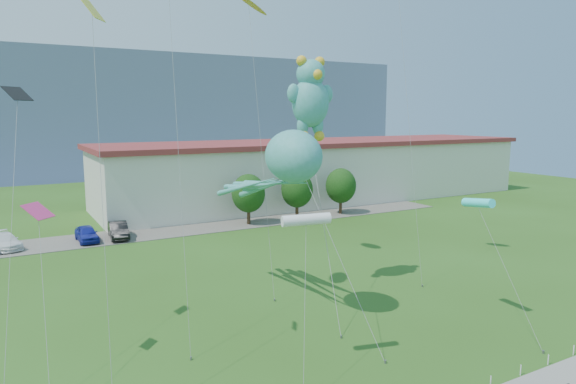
{
  "coord_description": "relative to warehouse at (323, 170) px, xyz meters",
  "views": [
    {
      "loc": [
        -12.85,
        -15.03,
        11.68
      ],
      "look_at": [
        0.16,
        8.0,
        7.68
      ],
      "focal_mm": 32.0,
      "sensor_mm": 36.0,
      "label": 1
    }
  ],
  "objects": [
    {
      "name": "teddy_bear_kite",
      "position": [
        -21.38,
        -31.0,
        8.69
      ],
      "size": [
        4.15,
        8.23,
        15.32
      ],
      "color": "teal",
      "rests_on": "ground"
    },
    {
      "name": "octopus_kite",
      "position": [
        -24.97,
        -33.58,
        4.48
      ],
      "size": [
        2.89,
        13.99,
        10.89
      ],
      "color": "teal",
      "rests_on": "ground"
    },
    {
      "name": "small_kite_cyan",
      "position": [
        -15.87,
        -39.84,
        2.66
      ],
      "size": [
        0.56,
        5.84,
        7.27
      ],
      "color": "#38FBFC",
      "rests_on": "ground"
    },
    {
      "name": "tree_mid",
      "position": [
        -10.0,
        -10.0,
        -0.74
      ],
      "size": [
        3.6,
        3.6,
        5.47
      ],
      "color": "#3F2B19",
      "rests_on": "ground"
    },
    {
      "name": "tree_far",
      "position": [
        -4.0,
        -10.0,
        -0.74
      ],
      "size": [
        3.6,
        3.6,
        5.47
      ],
      "color": "#3F2B19",
      "rests_on": "ground"
    },
    {
      "name": "small_kite_pink",
      "position": [
        -37.56,
        -34.69,
        2.6
      ],
      "size": [
        1.29,
        6.38,
        7.89
      ],
      "color": "#CA2C6F",
      "rests_on": "ground"
    },
    {
      "name": "parking_strip",
      "position": [
        -26.0,
        -9.0,
        -4.09
      ],
      "size": [
        70.0,
        6.0,
        0.06
      ],
      "primitive_type": "cube",
      "color": "#59544C",
      "rests_on": "ground"
    },
    {
      "name": "parked_car_blue",
      "position": [
        -32.31,
        -9.54,
        -3.34
      ],
      "size": [
        1.83,
        4.29,
        1.45
      ],
      "primitive_type": "imported",
      "rotation": [
        0.0,
        0.0,
        0.03
      ],
      "color": "#1B2498",
      "rests_on": "parking_strip"
    },
    {
      "name": "parked_car_white",
      "position": [
        -38.93,
        -8.82,
        -3.39
      ],
      "size": [
        2.99,
        4.95,
        1.34
      ],
      "primitive_type": "imported",
      "rotation": [
        0.0,
        0.0,
        0.26
      ],
      "color": "white",
      "rests_on": "parking_strip"
    },
    {
      "name": "small_kite_yellow",
      "position": [
        -35.23,
        -36.88,
        9.68
      ],
      "size": [
        1.49,
        5.45,
        16.35
      ],
      "color": "gold",
      "rests_on": "ground"
    },
    {
      "name": "warehouse",
      "position": [
        0.0,
        0.0,
        0.0
      ],
      "size": [
        61.0,
        15.0,
        8.2
      ],
      "color": "beige",
      "rests_on": "ground"
    },
    {
      "name": "small_kite_orange",
      "position": [
        -22.63,
        -24.72,
        14.98
      ],
      "size": [
        2.68,
        7.75,
        20.31
      ],
      "color": "gold",
      "rests_on": "ground"
    },
    {
      "name": "parked_car_black",
      "position": [
        -29.48,
        -9.63,
        -3.3
      ],
      "size": [
        2.05,
        4.78,
        1.53
      ],
      "primitive_type": "imported",
      "rotation": [
        0.0,
        0.0,
        -0.09
      ],
      "color": "black",
      "rests_on": "parking_strip"
    },
    {
      "name": "small_kite_black",
      "position": [
        -38.07,
        -31.78,
        6.94
      ],
      "size": [
        2.37,
        9.18,
        13.12
      ],
      "color": "black",
      "rests_on": "ground"
    },
    {
      "name": "small_kite_white",
      "position": [
        -27.22,
        -40.07,
        2.91
      ],
      "size": [
        2.11,
        3.97,
        7.52
      ],
      "color": "white",
      "rests_on": "ground"
    },
    {
      "name": "tree_near",
      "position": [
        -16.0,
        -10.0,
        -0.74
      ],
      "size": [
        3.6,
        3.6,
        5.47
      ],
      "color": "#3F2B19",
      "rests_on": "ground"
    },
    {
      "name": "hill_ridge",
      "position": [
        -26.0,
        76.0,
        8.38
      ],
      "size": [
        160.0,
        50.0,
        25.0
      ],
      "primitive_type": "cube",
      "color": "slate",
      "rests_on": "ground"
    }
  ]
}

